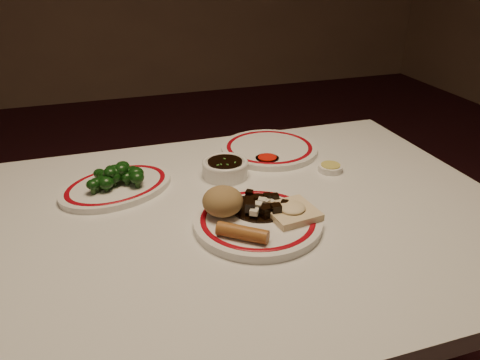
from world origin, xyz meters
name	(u,v)px	position (x,y,z in m)	size (l,w,h in m)	color
dining_table	(244,247)	(0.00, 0.00, 0.66)	(1.20, 0.90, 0.75)	silver
main_plate	(258,221)	(0.01, -0.06, 0.76)	(0.29, 0.29, 0.02)	white
rice_mound	(223,201)	(-0.05, -0.02, 0.80)	(0.09, 0.09, 0.06)	olive
spring_roll	(242,233)	(-0.04, -0.12, 0.78)	(0.03, 0.03, 0.10)	#9D5E26
fried_wonton	(292,211)	(0.08, -0.07, 0.78)	(0.11, 0.11, 0.03)	beige
stirfry_heap	(261,206)	(0.03, -0.03, 0.78)	(0.12, 0.12, 0.03)	black
broccoli_plate	(117,186)	(-0.26, 0.20, 0.76)	(0.34, 0.32, 0.02)	white
broccoli_pile	(116,175)	(-0.25, 0.19, 0.79)	(0.13, 0.10, 0.05)	#23471C
soy_bowl	(225,169)	(0.01, 0.19, 0.77)	(0.11, 0.11, 0.04)	white
sweet_sour_dish	(267,160)	(0.14, 0.23, 0.76)	(0.06, 0.06, 0.02)	white
mustard_dish	(330,168)	(0.28, 0.13, 0.76)	(0.06, 0.06, 0.02)	white
far_plate	(269,149)	(0.18, 0.30, 0.76)	(0.31, 0.31, 0.02)	white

